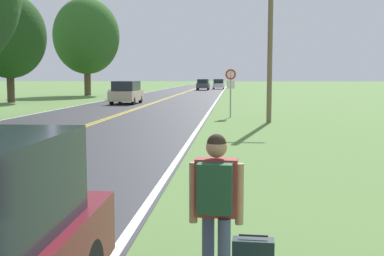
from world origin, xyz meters
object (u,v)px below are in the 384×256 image
Objects in this scene: car_champagne_van_mid_near at (126,92)px; car_dark_grey_suv_receding at (203,84)px; traffic_sign at (231,81)px; tree_behind_sign at (9,36)px; car_silver_sedan_mid_far at (123,91)px; car_white_hatchback_distant at (219,84)px; hitchhiker_person at (216,197)px; tree_mid_treeline at (86,36)px.

car_champagne_van_mid_near reaches higher than car_dark_grey_suv_receding.
traffic_sign is 23.23m from tree_behind_sign.
car_silver_sedan_mid_far is (-10.64, 20.30, -1.22)m from traffic_sign.
traffic_sign is at bearing -143.28° from car_champagne_van_mid_near.
car_white_hatchback_distant is (-2.34, 56.25, -1.10)m from traffic_sign.
car_champagne_van_mid_near reaches higher than car_white_hatchback_distant.
car_white_hatchback_distant is at bearing -14.47° from car_silver_sedan_mid_far.
hitchhiker_person is 0.38× the size of car_silver_sedan_mid_far.
car_champagne_van_mid_near is at bearing -5.04° from car_dark_grey_suv_receding.
tree_behind_sign is 2.08× the size of car_silver_sedan_mid_far.
tree_behind_sign is 14.91m from tree_mid_treeline.
tree_behind_sign reaches higher than car_dark_grey_suv_receding.
car_dark_grey_suv_receding is 6.76m from car_white_hatchback_distant.
hitchhiker_person is 52.35m from tree_mid_treeline.
car_silver_sedan_mid_far is at bearing -13.18° from car_white_hatchback_distant.
car_dark_grey_suv_receding is at bearing 61.37° from tree_mid_treeline.
car_silver_sedan_mid_far is 1.23× the size of car_white_hatchback_distant.
traffic_sign is 32.87m from tree_mid_treeline.
hitchhiker_person reaches higher than car_silver_sedan_mid_far.
car_champagne_van_mid_near is 44.68m from car_white_hatchback_distant.
hitchhiker_person is 42.98m from car_silver_sedan_mid_far.
car_dark_grey_suv_receding is at bearing -13.00° from car_silver_sedan_mid_far.
car_dark_grey_suv_receding is (-4.57, 71.23, -0.09)m from hitchhiker_person.
car_silver_sedan_mid_far is at bearing 17.39° from hitchhiker_person.
car_champagne_van_mid_near is at bearing -7.24° from tree_behind_sign.
car_champagne_van_mid_near reaches higher than car_silver_sedan_mid_far.
tree_behind_sign is (-18.67, 34.65, 4.57)m from hitchhiker_person.
hitchhiker_person is 0.47× the size of car_white_hatchback_distant.
hitchhiker_person is at bearing 4.41° from car_dark_grey_suv_receding.
car_dark_grey_suv_receding is (-4.60, 49.88, -1.06)m from traffic_sign.
tree_behind_sign is 2.21× the size of car_dark_grey_suv_receding.
traffic_sign is at bearing -59.43° from tree_mid_treeline.
hitchhiker_person is 21.37m from traffic_sign.
car_silver_sedan_mid_far is (-10.61, 41.65, -0.25)m from hitchhiker_person.
car_white_hatchback_distant is (-2.31, 77.60, -0.13)m from hitchhiker_person.
car_champagne_van_mid_near is at bearing -63.14° from tree_mid_treeline.
car_silver_sedan_mid_far is 1.06× the size of car_dark_grey_suv_receding.
car_white_hatchback_distant is at bearing 161.21° from car_dark_grey_suv_receding.
tree_behind_sign reaches higher than car_silver_sedan_mid_far.
tree_mid_treeline is (2.16, 14.71, 1.15)m from tree_behind_sign.
tree_mid_treeline is at bearing 21.60° from hitchhiker_person.
car_silver_sedan_mid_far is (-2.20, 8.31, -0.18)m from car_champagne_van_mid_near.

